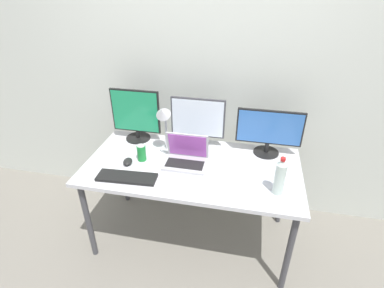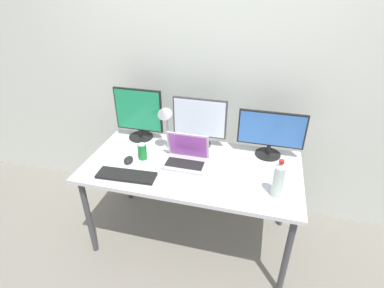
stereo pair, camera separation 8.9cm
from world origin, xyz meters
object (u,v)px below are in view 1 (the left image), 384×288
Objects in this scene: monitor_center at (198,121)px; water_bottle at (280,177)px; mouse_by_keyboard at (128,162)px; monitor_right at (269,131)px; soda_can_near_keyboard at (142,153)px; keyboard_main at (127,177)px; monitor_left at (136,115)px; laptop_silver at (186,157)px; work_desk at (192,172)px; desk_lamp at (164,121)px.

monitor_center is 0.80m from water_bottle.
monitor_right is at bearing 10.03° from mouse_by_keyboard.
monitor_center is 3.40× the size of soda_can_near_keyboard.
monitor_left is at bearing 99.36° from keyboard_main.
mouse_by_keyboard is (-0.42, -0.10, -0.04)m from laptop_silver.
water_bottle is at bearing -38.45° from monitor_center.
laptop_silver is 0.44m from mouse_by_keyboard.
monitor_center reaches higher than soda_can_near_keyboard.
soda_can_near_keyboard is at bearing -178.73° from work_desk.
laptop_silver is 0.34m from soda_can_near_keyboard.
water_bottle is (0.07, -0.48, -0.07)m from monitor_right.
monitor_center is 0.50m from soda_can_near_keyboard.
desk_lamp reaches higher than mouse_by_keyboard.
monitor_center is 0.71m from keyboard_main.
water_bottle is 0.92m from desk_lamp.
monitor_center is at bearing 30.15° from mouse_by_keyboard.
work_desk is at bearing 1.27° from soda_can_near_keyboard.
desk_lamp is (-0.19, 0.11, 0.22)m from laptop_silver.
monitor_center reaches higher than mouse_by_keyboard.
keyboard_main is at bearing -125.10° from monitor_center.
mouse_by_keyboard is 1.09m from water_bottle.
work_desk is 12.52× the size of soda_can_near_keyboard.
monitor_right is 1.58× the size of laptop_silver.
monitor_right is 1.21× the size of desk_lamp.
mouse_by_keyboard is at bearing -139.92° from monitor_center.
monitor_center is 1.60× the size of water_bottle.
desk_lamp is at bearing 150.52° from laptop_silver.
laptop_silver reaches higher than work_desk.
monitor_center is 0.33m from laptop_silver.
water_bottle is (1.08, -0.11, 0.11)m from mouse_by_keyboard.
keyboard_main is (-0.41, -0.25, 0.07)m from work_desk.
monitor_left is 1.24m from water_bottle.
mouse_by_keyboard is (-0.06, 0.17, 0.01)m from keyboard_main.
water_bottle is (0.61, -0.19, 0.19)m from work_desk.
water_bottle is at bearing -18.04° from laptop_silver.
desk_lamp reaches higher than monitor_right.
monitor_left is at bearing 150.93° from work_desk.
monitor_left is at bearing 89.38° from mouse_by_keyboard.
laptop_silver is at bearing 33.66° from keyboard_main.
mouse_by_keyboard is 0.24× the size of desk_lamp.
work_desk is 0.48m from mouse_by_keyboard.
keyboard_main is (0.13, -0.55, -0.21)m from monitor_left.
desk_lamp is at bearing 32.34° from mouse_by_keyboard.
monitor_center is at bearing 0.42° from monitor_left.
soda_can_near_keyboard reaches higher than keyboard_main.
work_desk is 16.22× the size of mouse_by_keyboard.
keyboard_main is (-0.36, -0.27, -0.04)m from laptop_silver.
work_desk is at bearing -86.66° from monitor_center.
soda_can_near_keyboard is (-0.39, -0.01, 0.12)m from work_desk.
soda_can_near_keyboard is 0.31× the size of desk_lamp.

